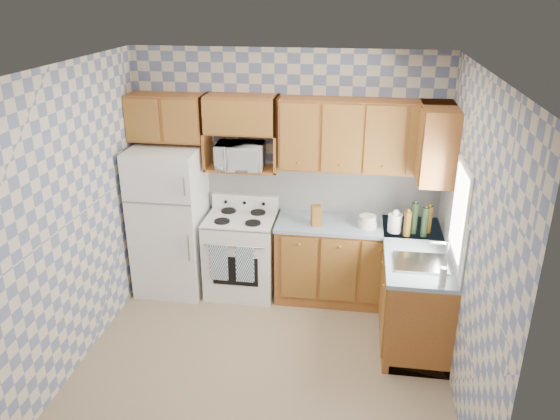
# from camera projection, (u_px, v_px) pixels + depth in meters

# --- Properties ---
(floor) EXTENTS (3.40, 3.40, 0.00)m
(floor) POSITION_uv_depth(u_px,v_px,m) (263.00, 362.00, 5.13)
(floor) COLOR #8E7557
(floor) RESTS_ON ground
(back_wall) EXTENTS (3.40, 0.02, 2.70)m
(back_wall) POSITION_uv_depth(u_px,v_px,m) (287.00, 173.00, 6.08)
(back_wall) COLOR slate
(back_wall) RESTS_ON ground
(right_wall) EXTENTS (0.02, 3.20, 2.70)m
(right_wall) POSITION_uv_depth(u_px,v_px,m) (469.00, 245.00, 4.39)
(right_wall) COLOR slate
(right_wall) RESTS_ON ground
(backsplash_back) EXTENTS (2.60, 0.02, 0.56)m
(backsplash_back) POSITION_uv_depth(u_px,v_px,m) (322.00, 188.00, 6.07)
(backsplash_back) COLOR white
(backsplash_back) RESTS_ON back_wall
(backsplash_right) EXTENTS (0.02, 1.60, 0.56)m
(backsplash_right) POSITION_uv_depth(u_px,v_px,m) (451.00, 223.00, 5.18)
(backsplash_right) COLOR white
(backsplash_right) RESTS_ON right_wall
(refrigerator) EXTENTS (0.75, 0.70, 1.68)m
(refrigerator) POSITION_uv_depth(u_px,v_px,m) (170.00, 220.00, 6.13)
(refrigerator) COLOR white
(refrigerator) RESTS_ON floor
(stove_body) EXTENTS (0.76, 0.65, 0.90)m
(stove_body) POSITION_uv_depth(u_px,v_px,m) (242.00, 255.00, 6.19)
(stove_body) COLOR white
(stove_body) RESTS_ON floor
(cooktop) EXTENTS (0.76, 0.65, 0.02)m
(cooktop) POSITION_uv_depth(u_px,v_px,m) (240.00, 218.00, 6.02)
(cooktop) COLOR silver
(cooktop) RESTS_ON stove_body
(backguard) EXTENTS (0.76, 0.08, 0.17)m
(backguard) POSITION_uv_depth(u_px,v_px,m) (245.00, 201.00, 6.23)
(backguard) COLOR white
(backguard) RESTS_ON cooktop
(dish_towel_left) EXTENTS (0.20, 0.02, 0.42)m
(dish_towel_left) POSITION_uv_depth(u_px,v_px,m) (219.00, 263.00, 5.87)
(dish_towel_left) COLOR navy
(dish_towel_left) RESTS_ON stove_body
(dish_towel_right) EXTENTS (0.20, 0.02, 0.42)m
(dish_towel_right) POSITION_uv_depth(u_px,v_px,m) (245.00, 264.00, 5.83)
(dish_towel_right) COLOR navy
(dish_towel_right) RESTS_ON stove_body
(base_cabinets_back) EXTENTS (1.75, 0.60, 0.88)m
(base_cabinets_back) POSITION_uv_depth(u_px,v_px,m) (356.00, 263.00, 6.04)
(base_cabinets_back) COLOR brown
(base_cabinets_back) RESTS_ON floor
(base_cabinets_right) EXTENTS (0.60, 1.60, 0.88)m
(base_cabinets_right) POSITION_uv_depth(u_px,v_px,m) (413.00, 290.00, 5.50)
(base_cabinets_right) COLOR brown
(base_cabinets_right) RESTS_ON floor
(countertop_back) EXTENTS (1.77, 0.63, 0.04)m
(countertop_back) POSITION_uv_depth(u_px,v_px,m) (359.00, 225.00, 5.86)
(countertop_back) COLOR slate
(countertop_back) RESTS_ON base_cabinets_back
(countertop_right) EXTENTS (0.63, 1.60, 0.04)m
(countertop_right) POSITION_uv_depth(u_px,v_px,m) (417.00, 249.00, 5.33)
(countertop_right) COLOR slate
(countertop_right) RESTS_ON base_cabinets_right
(upper_cabinets_back) EXTENTS (1.75, 0.33, 0.74)m
(upper_cabinets_back) POSITION_uv_depth(u_px,v_px,m) (364.00, 136.00, 5.63)
(upper_cabinets_back) COLOR brown
(upper_cabinets_back) RESTS_ON back_wall
(upper_cabinets_fridge) EXTENTS (0.82, 0.33, 0.50)m
(upper_cabinets_fridge) POSITION_uv_depth(u_px,v_px,m) (166.00, 117.00, 5.87)
(upper_cabinets_fridge) COLOR brown
(upper_cabinets_fridge) RESTS_ON back_wall
(upper_cabinets_right) EXTENTS (0.33, 0.70, 0.74)m
(upper_cabinets_right) POSITION_uv_depth(u_px,v_px,m) (437.00, 143.00, 5.36)
(upper_cabinets_right) COLOR brown
(upper_cabinets_right) RESTS_ON right_wall
(microwave_shelf) EXTENTS (0.80, 0.33, 0.03)m
(microwave_shelf) POSITION_uv_depth(u_px,v_px,m) (242.00, 168.00, 5.96)
(microwave_shelf) COLOR brown
(microwave_shelf) RESTS_ON back_wall
(microwave) EXTENTS (0.52, 0.37, 0.28)m
(microwave) POSITION_uv_depth(u_px,v_px,m) (240.00, 156.00, 5.85)
(microwave) COLOR white
(microwave) RESTS_ON microwave_shelf
(sink) EXTENTS (0.48, 0.40, 0.03)m
(sink) POSITION_uv_depth(u_px,v_px,m) (421.00, 263.00, 5.00)
(sink) COLOR #B7B7BC
(sink) RESTS_ON countertop_right
(window) EXTENTS (0.02, 0.66, 0.86)m
(window) POSITION_uv_depth(u_px,v_px,m) (460.00, 212.00, 4.76)
(window) COLOR white
(window) RESTS_ON right_wall
(bottle_0) EXTENTS (0.07, 0.07, 0.33)m
(bottle_0) POSITION_uv_depth(u_px,v_px,m) (414.00, 218.00, 5.57)
(bottle_0) COLOR black
(bottle_0) RESTS_ON countertop_back
(bottle_1) EXTENTS (0.07, 0.07, 0.31)m
(bottle_1) POSITION_uv_depth(u_px,v_px,m) (425.00, 222.00, 5.50)
(bottle_1) COLOR black
(bottle_1) RESTS_ON countertop_back
(bottle_2) EXTENTS (0.07, 0.07, 0.29)m
(bottle_2) POSITION_uv_depth(u_px,v_px,m) (428.00, 219.00, 5.59)
(bottle_2) COLOR #593B0F
(bottle_2) RESTS_ON countertop_back
(bottle_3) EXTENTS (0.07, 0.07, 0.26)m
(bottle_3) POSITION_uv_depth(u_px,v_px,m) (407.00, 224.00, 5.51)
(bottle_3) COLOR #593B0F
(bottle_3) RESTS_ON countertop_back
(knife_block) EXTENTS (0.12, 0.12, 0.22)m
(knife_block) POSITION_uv_depth(u_px,v_px,m) (316.00, 215.00, 5.77)
(knife_block) COLOR brown
(knife_block) RESTS_ON countertop_back
(electric_kettle) EXTENTS (0.15, 0.15, 0.19)m
(electric_kettle) POSITION_uv_depth(u_px,v_px,m) (395.00, 223.00, 5.63)
(electric_kettle) COLOR white
(electric_kettle) RESTS_ON countertop_back
(food_containers) EXTENTS (0.20, 0.20, 0.13)m
(food_containers) POSITION_uv_depth(u_px,v_px,m) (368.00, 221.00, 5.74)
(food_containers) COLOR beige
(food_containers) RESTS_ON countertop_back
(soap_bottle) EXTENTS (0.06, 0.06, 0.17)m
(soap_bottle) POSITION_uv_depth(u_px,v_px,m) (443.00, 277.00, 4.60)
(soap_bottle) COLOR beige
(soap_bottle) RESTS_ON countertop_right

